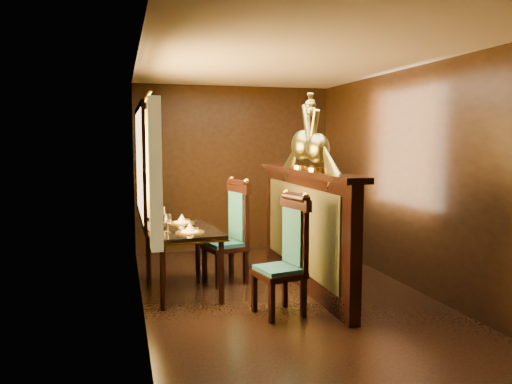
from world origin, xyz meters
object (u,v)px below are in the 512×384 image
at_px(peacock_right, 303,132).
at_px(chair_left, 289,250).
at_px(peacock_left, 318,135).
at_px(dining_table, 181,234).
at_px(chair_right, 233,228).

bearing_deg(peacock_right, chair_left, -118.39).
distance_m(chair_left, peacock_left, 1.27).
bearing_deg(peacock_left, dining_table, 158.13).
bearing_deg(chair_left, dining_table, 121.58).
height_order(dining_table, chair_left, chair_left).
bearing_deg(dining_table, chair_left, -50.41).
bearing_deg(peacock_left, chair_left, -138.24).
distance_m(chair_right, peacock_left, 1.55).
distance_m(dining_table, peacock_left, 1.84).
height_order(chair_left, peacock_left, peacock_left).
height_order(chair_right, peacock_right, peacock_right).
distance_m(chair_left, peacock_right, 1.50).
xyz_separation_m(chair_left, peacock_left, (0.45, 0.41, 1.12)).
bearing_deg(chair_left, peacock_right, 49.21).
bearing_deg(dining_table, peacock_left, -26.26).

